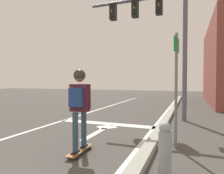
# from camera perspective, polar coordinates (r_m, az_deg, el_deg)

# --- Properties ---
(lane_line_center) EXTENTS (0.12, 20.00, 0.01)m
(lane_line_center) POSITION_cam_1_polar(r_m,az_deg,el_deg) (8.01, -11.71, -8.72)
(lane_line_center) COLOR silver
(lane_line_center) RESTS_ON ground
(lane_line_curbside) EXTENTS (0.12, 20.00, 0.01)m
(lane_line_curbside) POSITION_cam_1_polar(r_m,az_deg,el_deg) (6.83, 12.52, -10.54)
(lane_line_curbside) COLOR silver
(lane_line_curbside) RESTS_ON ground
(stop_bar) EXTENTS (3.44, 0.40, 0.01)m
(stop_bar) POSITION_cam_1_polar(r_m,az_deg,el_deg) (6.86, -1.34, -10.45)
(stop_bar) COLOR silver
(stop_bar) RESTS_ON ground
(lane_arrow_stem) EXTENTS (0.16, 1.40, 0.01)m
(lane_arrow_stem) POSITION_cam_1_polar(r_m,az_deg,el_deg) (5.63, -4.96, -13.16)
(lane_arrow_stem) COLOR silver
(lane_arrow_stem) RESTS_ON ground
(lane_arrow_head) EXTENTS (0.71, 0.71, 0.01)m
(lane_arrow_head) POSITION_cam_1_polar(r_m,az_deg,el_deg) (6.38, -1.51, -11.37)
(lane_arrow_head) COLOR silver
(lane_arrow_head) RESTS_ON ground
(curb_strip) EXTENTS (0.24, 24.00, 0.14)m
(curb_strip) POSITION_cam_1_polar(r_m,az_deg,el_deg) (6.79, 14.64, -10.06)
(curb_strip) COLOR #9BA191
(curb_strip) RESTS_ON ground
(skateboard) EXTENTS (0.25, 0.85, 0.08)m
(skateboard) POSITION_cam_1_polar(r_m,az_deg,el_deg) (4.21, -9.19, -17.46)
(skateboard) COLOR #945E31
(skateboard) RESTS_ON ground
(skater) EXTENTS (0.45, 0.61, 1.60)m
(skater) POSITION_cam_1_polar(r_m,az_deg,el_deg) (3.98, -9.37, -3.53)
(skater) COLOR #2C455D
(skater) RESTS_ON skateboard
(traffic_signal_mast) EXTENTS (3.79, 0.34, 5.01)m
(traffic_signal_mast) POSITION_cam_1_polar(r_m,az_deg,el_deg) (8.08, 12.10, 17.16)
(traffic_signal_mast) COLOR #565966
(traffic_signal_mast) RESTS_ON ground
(street_sign_post) EXTENTS (0.08, 0.44, 2.47)m
(street_sign_post) POSITION_cam_1_polar(r_m,az_deg,el_deg) (4.46, 17.92, 3.61)
(street_sign_post) COLOR slate
(street_sign_post) RESTS_ON ground
(fire_hydrant) EXTENTS (0.20, 0.30, 0.83)m
(fire_hydrant) POSITION_cam_1_polar(r_m,az_deg,el_deg) (3.27, 14.92, -16.78)
(fire_hydrant) COLOR #919DA4
(fire_hydrant) RESTS_ON ground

